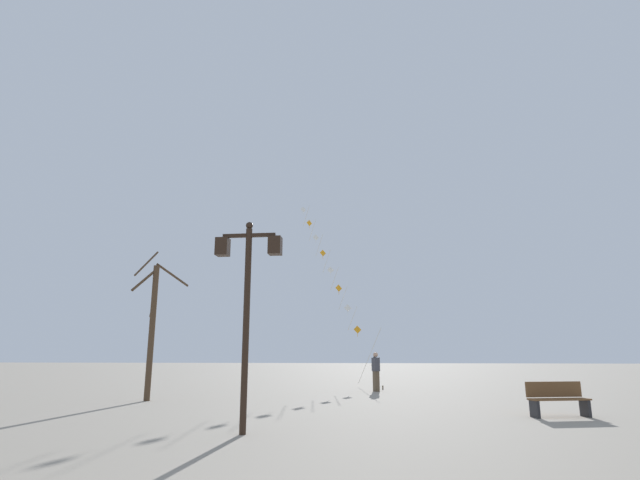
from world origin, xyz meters
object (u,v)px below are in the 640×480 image
object	(u,v)px
park_bench	(558,399)
twin_lantern_lamp_post	(248,282)
kite_flyer	(376,371)
kite_train	(332,273)
bare_tree	(152,325)

from	to	relation	value
park_bench	twin_lantern_lamp_post	bearing A→B (deg)	-167.70
park_bench	kite_flyer	bearing A→B (deg)	103.87
twin_lantern_lamp_post	park_bench	bearing A→B (deg)	26.91
twin_lantern_lamp_post	kite_train	distance (m)	18.71
twin_lantern_lamp_post	kite_flyer	world-z (taller)	twin_lantern_lamp_post
kite_flyer	park_bench	distance (m)	10.04
kite_train	park_bench	xyz separation A→B (m)	(7.25, -14.62, -5.88)
kite_flyer	kite_train	bearing A→B (deg)	-1.42
twin_lantern_lamp_post	bare_tree	world-z (taller)	bare_tree
twin_lantern_lamp_post	bare_tree	bearing A→B (deg)	127.28
park_bench	kite_train	bearing A→B (deg)	101.77
kite_train	park_bench	world-z (taller)	kite_train
bare_tree	kite_train	bearing A→B (deg)	63.65
kite_flyer	bare_tree	world-z (taller)	bare_tree
kite_flyer	twin_lantern_lamp_post	bearing A→B (deg)	143.37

